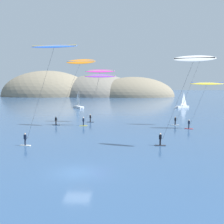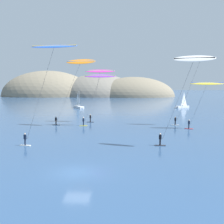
{
  "view_description": "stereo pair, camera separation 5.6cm",
  "coord_description": "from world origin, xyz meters",
  "px_view_note": "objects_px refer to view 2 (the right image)",
  "views": [
    {
      "loc": [
        4.55,
        -25.49,
        8.42
      ],
      "look_at": [
        2.06,
        24.21,
        3.2
      ],
      "focal_mm": 45.0,
      "sensor_mm": 36.0,
      "label": 1
    },
    {
      "loc": [
        4.61,
        -25.49,
        8.42
      ],
      "look_at": [
        2.06,
        24.21,
        3.2
      ],
      "focal_mm": 45.0,
      "sensor_mm": 36.0,
      "label": 2
    }
  ],
  "objects_px": {
    "kitesurfer_white": "(191,66)",
    "kitesurfer_black": "(199,64)",
    "sailboat_far": "(79,106)",
    "kitesurfer_blue": "(52,53)",
    "kitesurfer_purple": "(99,80)",
    "kitesurfer_orange": "(79,66)",
    "kitesurfer_magenta": "(99,74)",
    "sailboat_near": "(182,106)",
    "kitesurfer_yellow": "(206,87)"
  },
  "relations": [
    {
      "from": "kitesurfer_blue",
      "to": "kitesurfer_black",
      "type": "relative_size",
      "value": 1.0
    },
    {
      "from": "sailboat_near",
      "to": "kitesurfer_black",
      "type": "height_order",
      "value": "kitesurfer_black"
    },
    {
      "from": "kitesurfer_yellow",
      "to": "kitesurfer_white",
      "type": "height_order",
      "value": "kitesurfer_white"
    },
    {
      "from": "sailboat_near",
      "to": "kitesurfer_white",
      "type": "bearing_deg",
      "value": -100.11
    },
    {
      "from": "kitesurfer_purple",
      "to": "kitesurfer_black",
      "type": "bearing_deg",
      "value": 3.78
    },
    {
      "from": "sailboat_far",
      "to": "kitesurfer_blue",
      "type": "height_order",
      "value": "kitesurfer_blue"
    },
    {
      "from": "sailboat_far",
      "to": "kitesurfer_orange",
      "type": "xyz_separation_m",
      "value": [
        6.51,
        -37.93,
        10.99
      ]
    },
    {
      "from": "kitesurfer_blue",
      "to": "kitesurfer_orange",
      "type": "distance_m",
      "value": 17.69
    },
    {
      "from": "kitesurfer_yellow",
      "to": "kitesurfer_black",
      "type": "distance_m",
      "value": 5.84
    },
    {
      "from": "sailboat_far",
      "to": "kitesurfer_white",
      "type": "relative_size",
      "value": 0.48
    },
    {
      "from": "kitesurfer_orange",
      "to": "kitesurfer_yellow",
      "type": "bearing_deg",
      "value": -5.35
    },
    {
      "from": "kitesurfer_purple",
      "to": "kitesurfer_magenta",
      "type": "bearing_deg",
      "value": 94.37
    },
    {
      "from": "sailboat_near",
      "to": "kitesurfer_white",
      "type": "height_order",
      "value": "kitesurfer_white"
    },
    {
      "from": "kitesurfer_orange",
      "to": "kitesurfer_white",
      "type": "xyz_separation_m",
      "value": [
        17.13,
        -17.2,
        -1.13
      ]
    },
    {
      "from": "kitesurfer_magenta",
      "to": "kitesurfer_yellow",
      "type": "bearing_deg",
      "value": -21.13
    },
    {
      "from": "sailboat_near",
      "to": "kitesurfer_purple",
      "type": "bearing_deg",
      "value": -120.44
    },
    {
      "from": "kitesurfer_blue",
      "to": "sailboat_near",
      "type": "bearing_deg",
      "value": 64.49
    },
    {
      "from": "kitesurfer_yellow",
      "to": "sailboat_far",
      "type": "bearing_deg",
      "value": 126.52
    },
    {
      "from": "kitesurfer_blue",
      "to": "kitesurfer_black",
      "type": "height_order",
      "value": "kitesurfer_black"
    },
    {
      "from": "sailboat_near",
      "to": "kitesurfer_orange",
      "type": "height_order",
      "value": "kitesurfer_orange"
    },
    {
      "from": "sailboat_near",
      "to": "kitesurfer_black",
      "type": "relative_size",
      "value": 0.43
    },
    {
      "from": "kitesurfer_yellow",
      "to": "kitesurfer_white",
      "type": "xyz_separation_m",
      "value": [
        -6.05,
        -15.03,
        2.84
      ]
    },
    {
      "from": "kitesurfer_magenta",
      "to": "kitesurfer_white",
      "type": "relative_size",
      "value": 0.94
    },
    {
      "from": "kitesurfer_white",
      "to": "kitesurfer_black",
      "type": "bearing_deg",
      "value": 73.2
    },
    {
      "from": "sailboat_far",
      "to": "kitesurfer_black",
      "type": "height_order",
      "value": "kitesurfer_black"
    },
    {
      "from": "kitesurfer_magenta",
      "to": "kitesurfer_black",
      "type": "relative_size",
      "value": 0.84
    },
    {
      "from": "kitesurfer_orange",
      "to": "kitesurfer_purple",
      "type": "height_order",
      "value": "kitesurfer_orange"
    },
    {
      "from": "sailboat_near",
      "to": "kitesurfer_white",
      "type": "distance_m",
      "value": 59.84
    },
    {
      "from": "kitesurfer_blue",
      "to": "kitesurfer_yellow",
      "type": "bearing_deg",
      "value": 33.25
    },
    {
      "from": "kitesurfer_yellow",
      "to": "sailboat_near",
      "type": "bearing_deg",
      "value": 84.29
    },
    {
      "from": "sailboat_far",
      "to": "kitesurfer_white",
      "type": "height_order",
      "value": "kitesurfer_white"
    },
    {
      "from": "sailboat_near",
      "to": "kitesurfer_purple",
      "type": "distance_m",
      "value": 47.7
    },
    {
      "from": "kitesurfer_magenta",
      "to": "kitesurfer_white",
      "type": "height_order",
      "value": "kitesurfer_white"
    },
    {
      "from": "sailboat_far",
      "to": "kitesurfer_blue",
      "type": "xyz_separation_m",
      "value": [
        6.05,
        -55.6,
        11.52
      ]
    },
    {
      "from": "kitesurfer_magenta",
      "to": "kitesurfer_black",
      "type": "bearing_deg",
      "value": -11.13
    },
    {
      "from": "kitesurfer_blue",
      "to": "kitesurfer_white",
      "type": "bearing_deg",
      "value": 1.55
    },
    {
      "from": "kitesurfer_orange",
      "to": "kitesurfer_purple",
      "type": "relative_size",
      "value": 1.28
    },
    {
      "from": "kitesurfer_black",
      "to": "kitesurfer_orange",
      "type": "bearing_deg",
      "value": -175.82
    },
    {
      "from": "sailboat_far",
      "to": "kitesurfer_blue",
      "type": "distance_m",
      "value": 57.11
    },
    {
      "from": "sailboat_far",
      "to": "kitesurfer_magenta",
      "type": "height_order",
      "value": "kitesurfer_magenta"
    },
    {
      "from": "sailboat_near",
      "to": "sailboat_far",
      "type": "xyz_separation_m",
      "value": [
        -34.0,
        -2.97,
        0.0
      ]
    },
    {
      "from": "kitesurfer_magenta",
      "to": "sailboat_near",
      "type": "bearing_deg",
      "value": 55.65
    },
    {
      "from": "kitesurfer_white",
      "to": "kitesurfer_orange",
      "type": "bearing_deg",
      "value": 134.88
    },
    {
      "from": "kitesurfer_white",
      "to": "kitesurfer_purple",
      "type": "distance_m",
      "value": 22.2
    },
    {
      "from": "kitesurfer_yellow",
      "to": "kitesurfer_magenta",
      "type": "bearing_deg",
      "value": 158.87
    },
    {
      "from": "kitesurfer_orange",
      "to": "kitesurfer_black",
      "type": "height_order",
      "value": "kitesurfer_black"
    },
    {
      "from": "sailboat_far",
      "to": "sailboat_near",
      "type": "bearing_deg",
      "value": 5.0
    },
    {
      "from": "sailboat_far",
      "to": "kitesurfer_orange",
      "type": "distance_m",
      "value": 40.02
    },
    {
      "from": "sailboat_near",
      "to": "kitesurfer_orange",
      "type": "bearing_deg",
      "value": -123.9
    },
    {
      "from": "sailboat_near",
      "to": "kitesurfer_magenta",
      "type": "relative_size",
      "value": 0.51
    }
  ]
}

